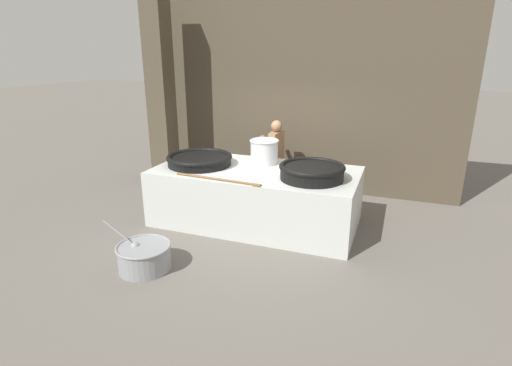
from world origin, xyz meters
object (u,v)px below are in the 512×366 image
object	(u,v)px
giant_wok_near	(200,159)
stock_pot	(264,151)
prep_bowl_vegetables	(144,256)
giant_wok_far	(312,171)
cook	(276,156)

from	to	relation	value
giant_wok_near	stock_pot	bearing A→B (deg)	24.97
giant_wok_near	prep_bowl_vegetables	distance (m)	2.29
giant_wok_near	giant_wok_far	xyz separation A→B (m)	(2.16, -0.13, 0.03)
giant_wok_near	prep_bowl_vegetables	world-z (taller)	giant_wok_near
giant_wok_far	stock_pot	bearing A→B (deg)	148.87
prep_bowl_vegetables	stock_pot	bearing A→B (deg)	70.18
giant_wok_near	prep_bowl_vegetables	size ratio (longest dim) A/B	1.19
giant_wok_far	cook	bearing A→B (deg)	125.12
giant_wok_far	giant_wok_near	bearing A→B (deg)	176.60
stock_pot	cook	distance (m)	1.04
stock_pot	cook	bearing A→B (deg)	94.68
giant_wok_far	prep_bowl_vegetables	world-z (taller)	giant_wok_far
giant_wok_near	giant_wok_far	distance (m)	2.17
giant_wok_far	cook	world-z (taller)	cook
giant_wok_near	cook	bearing A→B (deg)	55.69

